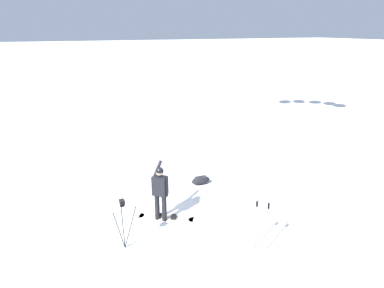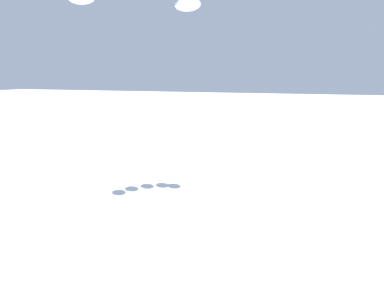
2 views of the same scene
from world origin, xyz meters
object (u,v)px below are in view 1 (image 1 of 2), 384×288
Objects in this scene: snowboarder at (160,188)px; camera_tripod at (123,214)px; snowboard at (166,217)px; ski_poles at (262,218)px; gear_bag_large at (201,180)px.

snowboarder is 1.23× the size of camera_tripod.
camera_tripod is at bearing -147.39° from snowboard.
snowboard is at bearing 3.71° from snowboarder.
snowboarder is at bearing 35.33° from camera_tripod.
snowboarder is at bearing -176.29° from snowboard.
gear_bag_large is at bearing 86.17° from ski_poles.
camera_tripod is at bearing 156.30° from ski_poles.
snowboarder reaches higher than ski_poles.
camera_tripod reaches higher than gear_bag_large.
snowboard is at bearing 126.04° from ski_poles.
snowboarder is 1.34× the size of ski_poles.
gear_bag_large is 0.51× the size of camera_tripod.
gear_bag_large is at bearing 38.70° from snowboarder.
snowboarder is at bearing -141.30° from gear_bag_large.
snowboarder reaches higher than camera_tripod.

